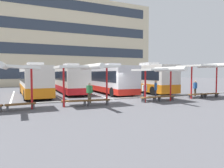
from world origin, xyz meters
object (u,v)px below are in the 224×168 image
waiting_shelter_0 (4,67)px  coach_bus_1 (69,80)px  coach_bus_3 (143,79)px  bench_1 (21,105)px  bench_6 (197,95)px  bench_7 (211,94)px  coach_bus_0 (34,81)px  waiting_passenger_0 (144,90)px  bench_5 (166,97)px  waiting_passenger_3 (156,88)px  waiting_passenger_2 (195,87)px  waiting_shelter_1 (87,68)px  bench_2 (74,102)px  coach_bus_2 (106,79)px  waiting_shelter_3 (207,66)px  waiting_shelter_2 (161,70)px  bench_3 (98,101)px  waiting_passenger_1 (89,91)px  bench_4 (149,98)px

waiting_shelter_0 → coach_bus_1: bearing=59.1°
coach_bus_3 → bench_1: bearing=-151.8°
bench_6 → bench_7: same height
coach_bus_0 → waiting_passenger_0: 11.76m
coach_bus_1 → waiting_passenger_0: 10.32m
coach_bus_1 → coach_bus_3: size_ratio=0.98×
coach_bus_3 → waiting_passenger_0: 7.32m
bench_5 → waiting_passenger_3: 1.42m
waiting_passenger_0 → waiting_passenger_2: waiting_passenger_2 is taller
waiting_shelter_1 → bench_2: (-0.90, 0.35, -2.51)m
coach_bus_2 → bench_7: 11.94m
waiting_shelter_3 → waiting_shelter_2: bearing=-177.8°
coach_bus_0 → bench_3: bearing=-65.2°
waiting_passenger_0 → waiting_shelter_3: bearing=-19.3°
bench_2 → waiting_shelter_1: bearing=-21.3°
coach_bus_1 → waiting_passenger_3: bearing=-57.3°
bench_6 → coach_bus_0: bearing=148.9°
coach_bus_3 → waiting_shelter_2: (-3.69, -8.46, 1.01)m
coach_bus_0 → bench_1: size_ratio=5.58×
bench_1 → waiting_passenger_0: size_ratio=1.24×
coach_bus_0 → waiting_passenger_1: coach_bus_0 is taller
coach_bus_0 → bench_6: bearing=-31.1°
coach_bus_0 → coach_bus_3: coach_bus_3 is taller
bench_1 → waiting_shelter_1: (4.52, -0.31, 2.51)m
bench_1 → waiting_shelter_2: waiting_shelter_2 is taller
bench_6 → bench_7: 1.81m
bench_2 → waiting_passenger_1: size_ratio=1.14×
coach_bus_3 → waiting_shelter_3: size_ratio=2.20×
waiting_passenger_1 → bench_3: bearing=-78.6°
coach_bus_1 → waiting_shelter_1: bearing=-95.1°
waiting_shelter_0 → coach_bus_0: bearing=75.7°
bench_3 → bench_6: same height
waiting_shelter_0 → bench_7: size_ratio=2.42×
waiting_shelter_0 → waiting_passenger_2: waiting_shelter_0 is taller
waiting_passenger_1 → waiting_passenger_3: (6.42, -0.20, 0.06)m
bench_2 → waiting_passenger_0: size_ratio=1.23×
bench_7 → waiting_passenger_3: (-5.93, 1.14, 0.69)m
bench_2 → coach_bus_3: bearing=35.3°
bench_6 → waiting_passenger_3: size_ratio=1.05×
coach_bus_0 → bench_7: 18.45m
coach_bus_2 → waiting_shelter_0: size_ratio=2.80×
waiting_shelter_0 → waiting_shelter_3: size_ratio=0.87×
waiting_shelter_0 → bench_7: (18.40, 0.02, -2.50)m
bench_4 → waiting_passenger_3: 2.13m
bench_4 → bench_5: bearing=0.5°
waiting_shelter_3 → waiting_passenger_2: size_ratio=3.08×
bench_5 → coach_bus_0: bearing=139.5°
coach_bus_0 → bench_4: 12.47m
waiting_shelter_3 → bench_4: bearing=178.9°
bench_2 → waiting_passenger_0: bearing=12.3°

